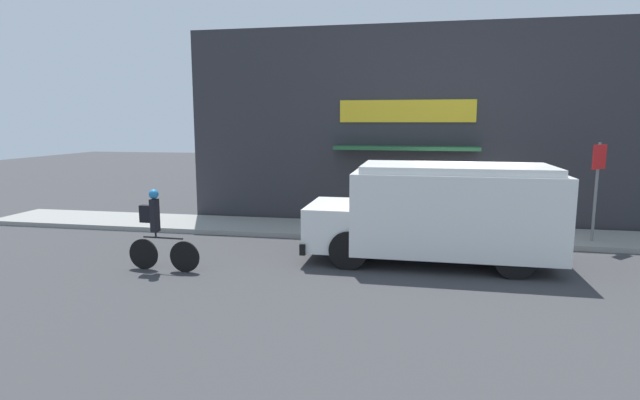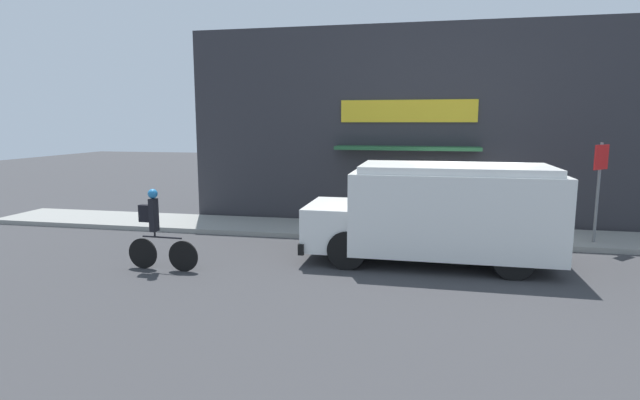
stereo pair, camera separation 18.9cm
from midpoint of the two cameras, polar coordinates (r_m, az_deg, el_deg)
The scene contains 7 objects.
ground_plane at distance 13.06m, azimuth 16.74°, elevation -5.15°, with size 70.00×70.00×0.00m, color #38383A.
sidewalk at distance 14.06m, azimuth 16.39°, elevation -3.87°, with size 28.00×2.09×0.13m.
storefront at distance 14.96m, azimuth 16.36°, elevation 7.94°, with size 16.40×0.89×5.87m.
school_bus at distance 11.24m, azimuth 13.95°, elevation -1.30°, with size 5.41×2.62×2.18m.
cyclist at distance 10.96m, azimuth -17.70°, elevation -3.44°, with size 1.60×0.20×1.72m.
stop_sign_post at distance 13.97m, azimuth 29.65°, elevation 2.38°, with size 0.45×0.45×2.46m.
trash_bin at distance 14.72m, azimuth 23.46°, elevation -1.88°, with size 0.56×0.56×0.77m.
Camera 2 is at (-1.11, -12.61, 3.08)m, focal length 28.00 mm.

